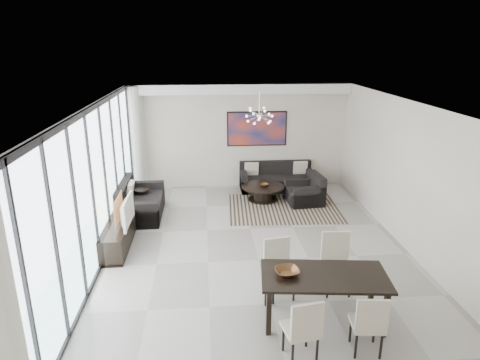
{
  "coord_description": "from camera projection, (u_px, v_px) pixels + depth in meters",
  "views": [
    {
      "loc": [
        -0.97,
        -7.22,
        3.97
      ],
      "look_at": [
        -0.26,
        1.13,
        1.25
      ],
      "focal_mm": 32.0,
      "sensor_mm": 36.0,
      "label": 1
    }
  ],
  "objects": [
    {
      "name": "room_shell",
      "position": [
        285.0,
        188.0,
        7.74
      ],
      "size": [
        6.0,
        9.0,
        2.9
      ],
      "color": "#A8A39B",
      "rests_on": "ground"
    },
    {
      "name": "window_wall",
      "position": [
        98.0,
        192.0,
        7.47
      ],
      "size": [
        0.37,
        8.95,
        2.9
      ],
      "color": "silver",
      "rests_on": "floor"
    },
    {
      "name": "soffit",
      "position": [
        240.0,
        89.0,
        11.37
      ],
      "size": [
        5.98,
        0.4,
        0.26
      ],
      "primitive_type": "cube",
      "color": "white",
      "rests_on": "room_shell"
    },
    {
      "name": "painting",
      "position": [
        257.0,
        129.0,
        11.92
      ],
      "size": [
        1.68,
        0.04,
        0.98
      ],
      "primitive_type": "cube",
      "color": "red",
      "rests_on": "room_shell"
    },
    {
      "name": "chandelier",
      "position": [
        259.0,
        116.0,
        9.82
      ],
      "size": [
        0.66,
        0.66,
        0.71
      ],
      "color": "silver",
      "rests_on": "room_shell"
    },
    {
      "name": "rug",
      "position": [
        283.0,
        208.0,
        10.69
      ],
      "size": [
        2.8,
        2.21,
        0.01
      ],
      "primitive_type": "cube",
      "rotation": [
        0.0,
        0.0,
        -0.05
      ],
      "color": "black",
      "rests_on": "floor"
    },
    {
      "name": "coffee_table",
      "position": [
        263.0,
        192.0,
        11.18
      ],
      "size": [
        1.11,
        1.11,
        0.39
      ],
      "color": "black",
      "rests_on": "floor"
    },
    {
      "name": "bowl_coffee",
      "position": [
        264.0,
        185.0,
        11.1
      ],
      "size": [
        0.25,
        0.25,
        0.07
      ],
      "primitive_type": "imported",
      "rotation": [
        0.0,
        0.0,
        0.16
      ],
      "color": "brown",
      "rests_on": "coffee_table"
    },
    {
      "name": "sofa_main",
      "position": [
        277.0,
        180.0,
        12.01
      ],
      "size": [
        2.04,
        0.84,
        0.74
      ],
      "color": "black",
      "rests_on": "floor"
    },
    {
      "name": "loveseat",
      "position": [
        140.0,
        204.0,
        10.16
      ],
      "size": [
        0.94,
        1.68,
        0.84
      ],
      "color": "black",
      "rests_on": "floor"
    },
    {
      "name": "armchair",
      "position": [
        306.0,
        193.0,
        10.98
      ],
      "size": [
        0.93,
        0.97,
        0.75
      ],
      "color": "black",
      "rests_on": "floor"
    },
    {
      "name": "side_table",
      "position": [
        142.0,
        196.0,
        10.53
      ],
      "size": [
        0.38,
        0.38,
        0.52
      ],
      "color": "black",
      "rests_on": "floor"
    },
    {
      "name": "tv_console",
      "position": [
        118.0,
        236.0,
        8.57
      ],
      "size": [
        0.46,
        1.65,
        0.52
      ],
      "primitive_type": "cube",
      "color": "black",
      "rests_on": "floor"
    },
    {
      "name": "television",
      "position": [
        123.0,
        211.0,
        8.4
      ],
      "size": [
        0.14,
        0.96,
        0.55
      ],
      "primitive_type": "imported",
      "rotation": [
        0.0,
        0.0,
        1.56
      ],
      "color": "gray",
      "rests_on": "tv_console"
    },
    {
      "name": "dining_table",
      "position": [
        324.0,
        280.0,
        6.2
      ],
      "size": [
        1.91,
        1.11,
        0.76
      ],
      "color": "black",
      "rests_on": "floor"
    },
    {
      "name": "dining_chair_sw",
      "position": [
        304.0,
        327.0,
        5.41
      ],
      "size": [
        0.5,
        0.5,
        0.93
      ],
      "color": "beige",
      "rests_on": "floor"
    },
    {
      "name": "dining_chair_se",
      "position": [
        369.0,
        321.0,
        5.54
      ],
      "size": [
        0.46,
        0.46,
        0.9
      ],
      "color": "beige",
      "rests_on": "floor"
    },
    {
      "name": "dining_chair_nw",
      "position": [
        279.0,
        263.0,
        6.91
      ],
      "size": [
        0.51,
        0.51,
        0.96
      ],
      "color": "beige",
      "rests_on": "floor"
    },
    {
      "name": "dining_chair_ne",
      "position": [
        336.0,
        258.0,
        7.05
      ],
      "size": [
        0.48,
        0.48,
        1.0
      ],
      "color": "beige",
      "rests_on": "floor"
    },
    {
      "name": "bowl_dining",
      "position": [
        287.0,
        272.0,
        6.17
      ],
      "size": [
        0.39,
        0.39,
        0.09
      ],
      "primitive_type": "imported",
      "rotation": [
        0.0,
        0.0,
        0.12
      ],
      "color": "brown",
      "rests_on": "dining_table"
    }
  ]
}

